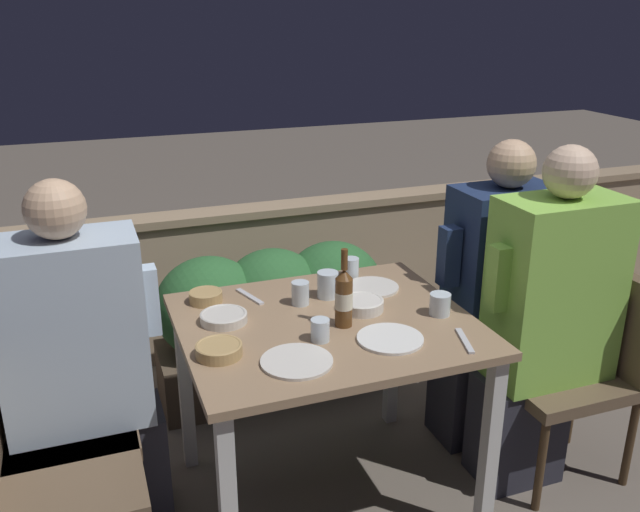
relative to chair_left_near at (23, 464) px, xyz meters
name	(u,v)px	position (x,y,z in m)	size (l,w,h in m)	color
ground_plane	(326,496)	(1.01, 0.12, -0.51)	(16.00, 16.00, 0.00)	#665B51
parapet_wall	(240,278)	(1.01, 1.45, -0.11)	(9.00, 0.18, 0.79)	tan
dining_table	(326,346)	(1.01, 0.12, 0.15)	(1.01, 0.86, 0.75)	#937556
planter_hedge	(273,315)	(1.05, 0.94, -0.10)	(1.10, 0.47, 0.72)	brown
chair_left_near	(23,464)	(0.00, 0.00, 0.00)	(0.48, 0.48, 0.84)	brown
chair_left_far	(29,412)	(0.01, 0.29, 0.00)	(0.48, 0.48, 0.84)	brown
person_blue_shirt	(87,366)	(0.21, 0.29, 0.14)	(0.52, 0.26, 1.29)	#282833
chair_right_near	(581,351)	(2.03, -0.01, 0.00)	(0.48, 0.48, 0.84)	brown
person_green_blouse	(544,322)	(1.83, -0.01, 0.16)	(0.51, 0.26, 1.33)	#282833
chair_right_far	(529,321)	(2.01, 0.30, 0.00)	(0.48, 0.48, 0.84)	brown
person_navy_jumper	(492,296)	(1.81, 0.30, 0.15)	(0.49, 0.26, 1.30)	#282833
beer_bottle	(344,297)	(1.05, 0.07, 0.35)	(0.06, 0.06, 0.28)	brown
plate_0	(390,339)	(1.16, -0.08, 0.25)	(0.22, 0.22, 0.01)	white
plate_1	(372,287)	(1.28, 0.33, 0.25)	(0.20, 0.20, 0.01)	silver
plate_2	(297,361)	(0.82, -0.12, 0.25)	(0.23, 0.23, 0.01)	silver
bowl_0	(224,317)	(0.67, 0.24, 0.26)	(0.16, 0.16, 0.03)	beige
bowl_1	(206,296)	(0.65, 0.43, 0.27)	(0.12, 0.12, 0.04)	tan
bowl_2	(219,349)	(0.60, 0.01, 0.27)	(0.15, 0.15, 0.04)	tan
bowl_3	(362,304)	(1.16, 0.17, 0.27)	(0.16, 0.16, 0.04)	silver
glass_cup_0	(320,330)	(0.94, 0.00, 0.28)	(0.06, 0.06, 0.08)	silver
glass_cup_1	(351,267)	(1.25, 0.48, 0.28)	(0.06, 0.06, 0.08)	silver
glass_cup_2	(440,304)	(1.41, 0.04, 0.28)	(0.07, 0.07, 0.08)	silver
glass_cup_3	(328,285)	(1.09, 0.32, 0.29)	(0.08, 0.08, 0.10)	silver
glass_cup_4	(300,293)	(0.97, 0.29, 0.29)	(0.07, 0.07, 0.09)	silver
fork_0	(250,296)	(0.81, 0.41, 0.25)	(0.07, 0.17, 0.01)	silver
fork_1	(465,341)	(1.38, -0.18, 0.25)	(0.07, 0.17, 0.01)	silver
potted_plant	(508,278)	(2.35, 0.92, -0.09)	(0.35, 0.35, 0.67)	#9E5638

